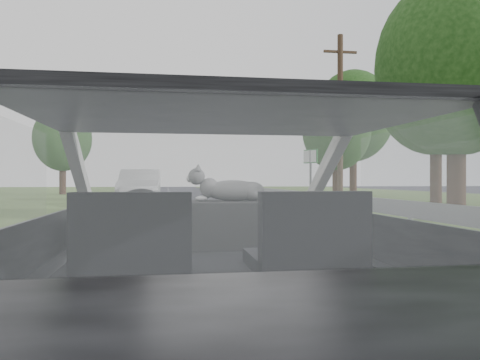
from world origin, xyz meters
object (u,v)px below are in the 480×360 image
object	(u,v)px
subject_car	(216,260)
utility_pole	(340,121)
cat	(233,189)
highway_sign	(311,178)
other_car	(140,187)

from	to	relation	value
subject_car	utility_pole	world-z (taller)	utility_pole
cat	subject_car	bearing A→B (deg)	-96.34
cat	highway_sign	bearing A→B (deg)	80.11
subject_car	utility_pole	size ratio (longest dim) A/B	0.55
other_car	highway_sign	bearing A→B (deg)	-15.09
cat	other_car	xyz separation A→B (m)	(-1.55, 17.78, -0.29)
highway_sign	utility_pole	xyz separation A→B (m)	(1.29, -0.03, 2.43)
other_car	utility_pole	size ratio (longest dim) A/B	0.66
subject_car	utility_pole	bearing A→B (deg)	66.85
cat	utility_pole	distance (m)	17.41
subject_car	utility_pole	xyz separation A→B (m)	(7.03, 16.44, 2.91)
other_car	highway_sign	distance (m)	7.38
other_car	utility_pole	xyz separation A→B (m)	(8.40, -1.98, 2.84)
subject_car	cat	size ratio (longest dim) A/B	7.45
cat	other_car	world-z (taller)	other_car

